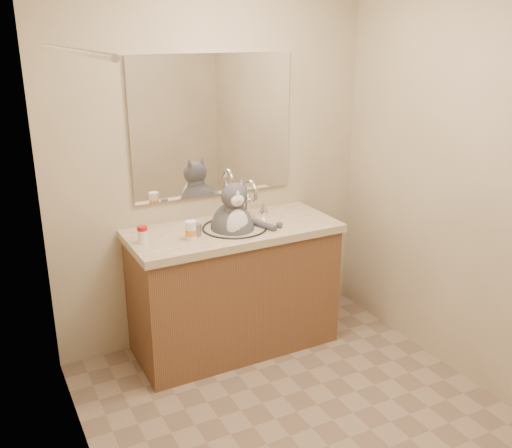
{
  "coord_description": "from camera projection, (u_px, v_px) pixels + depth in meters",
  "views": [
    {
      "loc": [
        -1.45,
        -2.12,
        2.05
      ],
      "look_at": [
        -0.0,
        0.65,
        0.97
      ],
      "focal_mm": 40.0,
      "sensor_mm": 36.0,
      "label": 1
    }
  ],
  "objects": [
    {
      "name": "room",
      "position": [
        320.0,
        217.0,
        2.69
      ],
      "size": [
        2.22,
        2.52,
        2.42
      ],
      "color": "gray",
      "rests_on": "ground"
    },
    {
      "name": "shower_curtain",
      "position": [
        94.0,
        286.0,
        2.37
      ],
      "size": [
        0.02,
        1.3,
        1.93
      ],
      "color": "beige",
      "rests_on": "ground"
    },
    {
      "name": "pill_bottle_redcap",
      "position": [
        143.0,
        235.0,
        3.32
      ],
      "size": [
        0.07,
        0.07,
        0.11
      ],
      "rotation": [
        0.0,
        0.0,
        0.13
      ],
      "color": "white",
      "rests_on": "vanity"
    },
    {
      "name": "grey_canister",
      "position": [
        197.0,
        230.0,
        3.45
      ],
      "size": [
        0.06,
        0.06,
        0.08
      ],
      "rotation": [
        0.0,
        0.0,
        -0.17
      ],
      "color": "slate",
      "rests_on": "vanity"
    },
    {
      "name": "pill_bottle_orange",
      "position": [
        191.0,
        231.0,
        3.38
      ],
      "size": [
        0.07,
        0.07,
        0.12
      ],
      "rotation": [
        0.0,
        0.0,
        -0.05
      ],
      "color": "white",
      "rests_on": "vanity"
    },
    {
      "name": "mirror",
      "position": [
        214.0,
        126.0,
        3.64
      ],
      "size": [
        1.1,
        0.02,
        0.9
      ],
      "primitive_type": "cube",
      "color": "white",
      "rests_on": "room"
    },
    {
      "name": "vanity",
      "position": [
        234.0,
        285.0,
        3.74
      ],
      "size": [
        1.34,
        0.59,
        1.12
      ],
      "color": "brown",
      "rests_on": "ground"
    },
    {
      "name": "cat",
      "position": [
        233.0,
        226.0,
        3.57
      ],
      "size": [
        0.38,
        0.35,
        0.54
      ],
      "rotation": [
        0.0,
        0.0,
        -0.12
      ],
      "color": "#4A4A4F",
      "rests_on": "vanity"
    }
  ]
}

